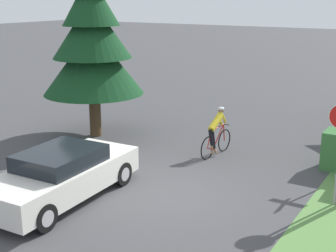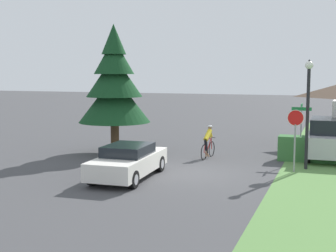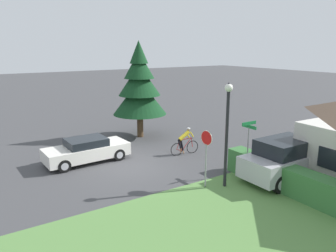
% 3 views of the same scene
% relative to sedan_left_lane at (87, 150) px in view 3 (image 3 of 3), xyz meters
% --- Properties ---
extents(ground_plane, '(140.00, 140.00, 0.00)m').
position_rel_sedan_left_lane_xyz_m(ground_plane, '(2.05, 1.58, -0.67)').
color(ground_plane, '#424244').
extents(sedan_left_lane, '(2.01, 4.57, 1.33)m').
position_rel_sedan_left_lane_xyz_m(sedan_left_lane, '(0.00, 0.00, 0.00)').
color(sedan_left_lane, silver).
rests_on(sedan_left_lane, ground).
extents(cyclist, '(0.44, 1.83, 1.61)m').
position_rel_sedan_left_lane_xyz_m(cyclist, '(1.85, 5.23, 0.10)').
color(cyclist, black).
rests_on(cyclist, ground).
extents(parked_suv_right, '(2.06, 4.67, 1.97)m').
position_rel_sedan_left_lane_xyz_m(parked_suv_right, '(7.42, 7.15, 0.31)').
color(parked_suv_right, '#B7B7BC').
rests_on(parked_suv_right, ground).
extents(stop_sign, '(0.67, 0.09, 2.62)m').
position_rel_sedan_left_lane_xyz_m(stop_sign, '(6.08, 3.35, 1.17)').
color(stop_sign, gray).
rests_on(stop_sign, ground).
extents(street_lamp, '(0.35, 0.35, 4.71)m').
position_rel_sedan_left_lane_xyz_m(street_lamp, '(6.51, 4.12, 2.34)').
color(street_lamp, black).
rests_on(street_lamp, ground).
extents(street_name_sign, '(0.90, 0.90, 2.71)m').
position_rel_sedan_left_lane_xyz_m(street_name_sign, '(6.15, 5.88, 1.21)').
color(street_name_sign, gray).
rests_on(street_name_sign, ground).
extents(conifer_tall_near, '(3.65, 3.65, 6.58)m').
position_rel_sedan_left_lane_xyz_m(conifer_tall_near, '(-3.00, 4.92, 2.87)').
color(conifer_tall_near, '#4C3823').
rests_on(conifer_tall_near, ground).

